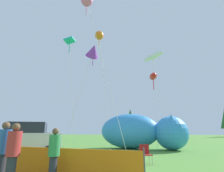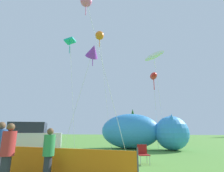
{
  "view_description": "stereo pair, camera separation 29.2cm",
  "coord_description": "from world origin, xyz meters",
  "px_view_note": "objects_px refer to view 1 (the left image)",
  "views": [
    {
      "loc": [
        2.52,
        -9.74,
        1.5
      ],
      "look_at": [
        0.02,
        4.5,
        5.21
      ],
      "focal_mm": 28.0,
      "sensor_mm": 36.0,
      "label": 1
    },
    {
      "loc": [
        2.81,
        -9.69,
        1.5
      ],
      "look_at": [
        0.02,
        4.5,
        5.21
      ],
      "focal_mm": 28.0,
      "sensor_mm": 36.0,
      "label": 2
    }
  ],
  "objects_px": {
    "parked_car": "(30,139)",
    "spectator_in_grey_shirt": "(13,152)",
    "kite_purple_delta": "(93,51)",
    "kite_teal_diamond": "(70,43)",
    "kite_pink_octopus": "(87,1)",
    "kite_orange_flower": "(99,36)",
    "spectator_in_red_shirt": "(3,149)",
    "folding_chair": "(145,153)",
    "inflatable_cat": "(140,132)",
    "kite_red_lizard": "(153,77)",
    "kite_white_ghost": "(153,56)",
    "spectator_in_blue_shirt": "(54,152)"
  },
  "relations": [
    {
      "from": "parked_car",
      "to": "spectator_in_grey_shirt",
      "type": "height_order",
      "value": "parked_car"
    },
    {
      "from": "kite_purple_delta",
      "to": "kite_teal_diamond",
      "type": "distance_m",
      "value": 3.63
    },
    {
      "from": "kite_pink_octopus",
      "to": "kite_purple_delta",
      "type": "bearing_deg",
      "value": 86.49
    },
    {
      "from": "kite_orange_flower",
      "to": "kite_teal_diamond",
      "type": "xyz_separation_m",
      "value": [
        -2.48,
        -1.63,
        -1.42
      ]
    },
    {
      "from": "kite_orange_flower",
      "to": "kite_purple_delta",
      "type": "bearing_deg",
      "value": -84.25
    },
    {
      "from": "kite_purple_delta",
      "to": "spectator_in_red_shirt",
      "type": "bearing_deg",
      "value": -92.12
    },
    {
      "from": "parked_car",
      "to": "folding_chair",
      "type": "distance_m",
      "value": 7.4
    },
    {
      "from": "spectator_in_red_shirt",
      "to": "kite_orange_flower",
      "type": "xyz_separation_m",
      "value": [
        -0.02,
        11.06,
        10.15
      ]
    },
    {
      "from": "kite_orange_flower",
      "to": "folding_chair",
      "type": "bearing_deg",
      "value": -58.97
    },
    {
      "from": "inflatable_cat",
      "to": "kite_red_lizard",
      "type": "relative_size",
      "value": 1.1
    },
    {
      "from": "kite_white_ghost",
      "to": "spectator_in_grey_shirt",
      "type": "bearing_deg",
      "value": -110.73
    },
    {
      "from": "spectator_in_red_shirt",
      "to": "kite_white_ghost",
      "type": "relative_size",
      "value": 0.18
    },
    {
      "from": "spectator_in_blue_shirt",
      "to": "kite_teal_diamond",
      "type": "height_order",
      "value": "kite_teal_diamond"
    },
    {
      "from": "spectator_in_blue_shirt",
      "to": "kite_teal_diamond",
      "type": "relative_size",
      "value": 0.16
    },
    {
      "from": "kite_red_lizard",
      "to": "kite_pink_octopus",
      "type": "bearing_deg",
      "value": -135.99
    },
    {
      "from": "folding_chair",
      "to": "spectator_in_blue_shirt",
      "type": "xyz_separation_m",
      "value": [
        -2.75,
        -3.68,
        0.37
      ]
    },
    {
      "from": "inflatable_cat",
      "to": "kite_teal_diamond",
      "type": "bearing_deg",
      "value": -156.81
    },
    {
      "from": "kite_red_lizard",
      "to": "inflatable_cat",
      "type": "bearing_deg",
      "value": -168.68
    },
    {
      "from": "kite_white_ghost",
      "to": "kite_teal_diamond",
      "type": "bearing_deg",
      "value": -155.98
    },
    {
      "from": "folding_chair",
      "to": "kite_red_lizard",
      "type": "height_order",
      "value": "kite_red_lizard"
    },
    {
      "from": "folding_chair",
      "to": "inflatable_cat",
      "type": "relative_size",
      "value": 0.11
    },
    {
      "from": "kite_pink_octopus",
      "to": "kite_teal_diamond",
      "type": "relative_size",
      "value": 1.18
    },
    {
      "from": "kite_pink_octopus",
      "to": "kite_white_ghost",
      "type": "height_order",
      "value": "kite_pink_octopus"
    },
    {
      "from": "folding_chair",
      "to": "inflatable_cat",
      "type": "height_order",
      "value": "inflatable_cat"
    },
    {
      "from": "inflatable_cat",
      "to": "kite_teal_diamond",
      "type": "height_order",
      "value": "kite_teal_diamond"
    },
    {
      "from": "spectator_in_grey_shirt",
      "to": "kite_orange_flower",
      "type": "xyz_separation_m",
      "value": [
        -0.52,
        11.27,
        10.18
      ]
    },
    {
      "from": "kite_orange_flower",
      "to": "kite_white_ghost",
      "type": "height_order",
      "value": "kite_orange_flower"
    },
    {
      "from": "kite_white_ghost",
      "to": "kite_pink_octopus",
      "type": "bearing_deg",
      "value": -128.22
    },
    {
      "from": "spectator_in_blue_shirt",
      "to": "kite_orange_flower",
      "type": "xyz_separation_m",
      "value": [
        -1.42,
        10.62,
        10.25
      ]
    },
    {
      "from": "kite_orange_flower",
      "to": "spectator_in_red_shirt",
      "type": "bearing_deg",
      "value": -89.92
    },
    {
      "from": "spectator_in_blue_shirt",
      "to": "kite_purple_delta",
      "type": "xyz_separation_m",
      "value": [
        -1.11,
        7.53,
        7.02
      ]
    },
    {
      "from": "spectator_in_grey_shirt",
      "to": "kite_red_lizard",
      "type": "xyz_separation_m",
      "value": [
        4.71,
        11.31,
        5.45
      ]
    },
    {
      "from": "spectator_in_grey_shirt",
      "to": "kite_orange_flower",
      "type": "relative_size",
      "value": 0.15
    },
    {
      "from": "kite_red_lizard",
      "to": "spectator_in_red_shirt",
      "type": "bearing_deg",
      "value": -115.16
    },
    {
      "from": "folding_chair",
      "to": "spectator_in_grey_shirt",
      "type": "bearing_deg",
      "value": -57.93
    },
    {
      "from": "parked_car",
      "to": "kite_purple_delta",
      "type": "distance_m",
      "value": 7.98
    },
    {
      "from": "parked_car",
      "to": "kite_white_ghost",
      "type": "relative_size",
      "value": 0.43
    },
    {
      "from": "spectator_in_blue_shirt",
      "to": "kite_pink_octopus",
      "type": "height_order",
      "value": "kite_pink_octopus"
    },
    {
      "from": "spectator_in_blue_shirt",
      "to": "kite_purple_delta",
      "type": "height_order",
      "value": "kite_purple_delta"
    },
    {
      "from": "inflatable_cat",
      "to": "kite_white_ghost",
      "type": "height_order",
      "value": "kite_white_ghost"
    },
    {
      "from": "spectator_in_grey_shirt",
      "to": "kite_white_ghost",
      "type": "distance_m",
      "value": 16.37
    },
    {
      "from": "folding_chair",
      "to": "spectator_in_red_shirt",
      "type": "distance_m",
      "value": 5.88
    },
    {
      "from": "folding_chair",
      "to": "spectator_in_blue_shirt",
      "type": "distance_m",
      "value": 4.61
    },
    {
      "from": "inflatable_cat",
      "to": "kite_purple_delta",
      "type": "height_order",
      "value": "kite_purple_delta"
    },
    {
      "from": "spectator_in_blue_shirt",
      "to": "kite_orange_flower",
      "type": "bearing_deg",
      "value": 97.63
    },
    {
      "from": "kite_pink_octopus",
      "to": "kite_teal_diamond",
      "type": "xyz_separation_m",
      "value": [
        -2.68,
        3.19,
        -1.66
      ]
    },
    {
      "from": "spectator_in_red_shirt",
      "to": "spectator_in_grey_shirt",
      "type": "distance_m",
      "value": 0.55
    },
    {
      "from": "spectator_in_grey_shirt",
      "to": "kite_purple_delta",
      "type": "relative_size",
      "value": 0.2
    },
    {
      "from": "spectator_in_blue_shirt",
      "to": "kite_white_ghost",
      "type": "relative_size",
      "value": 0.16
    },
    {
      "from": "kite_white_ghost",
      "to": "spectator_in_red_shirt",
      "type": "bearing_deg",
      "value": -112.95
    }
  ]
}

